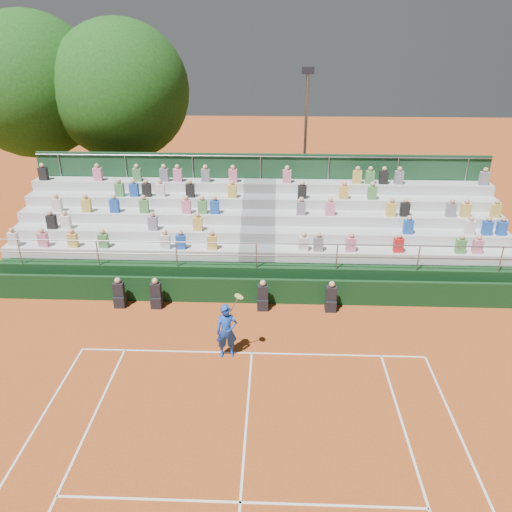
{
  "coord_description": "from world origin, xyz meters",
  "views": [
    {
      "loc": [
        0.64,
        -13.11,
        9.57
      ],
      "look_at": [
        0.0,
        3.5,
        1.8
      ],
      "focal_mm": 35.0,
      "sensor_mm": 36.0,
      "label": 1
    }
  ],
  "objects_px": {
    "tennis_player": "(227,331)",
    "floodlight_mast": "(306,132)",
    "tree_west": "(32,86)",
    "tree_east": "(121,91)"
  },
  "relations": [
    {
      "from": "tennis_player",
      "to": "tree_west",
      "type": "bearing_deg",
      "value": 130.19
    },
    {
      "from": "tree_west",
      "to": "floodlight_mast",
      "type": "height_order",
      "value": "tree_west"
    },
    {
      "from": "tree_east",
      "to": "floodlight_mast",
      "type": "bearing_deg",
      "value": 2.01
    },
    {
      "from": "tennis_player",
      "to": "floodlight_mast",
      "type": "relative_size",
      "value": 0.29
    },
    {
      "from": "tree_east",
      "to": "tennis_player",
      "type": "bearing_deg",
      "value": -63.53
    },
    {
      "from": "tennis_player",
      "to": "tree_west",
      "type": "xyz_separation_m",
      "value": [
        -10.87,
        12.86,
        5.81
      ]
    },
    {
      "from": "floodlight_mast",
      "to": "tree_west",
      "type": "bearing_deg",
      "value": -179.3
    },
    {
      "from": "tree_west",
      "to": "tree_east",
      "type": "height_order",
      "value": "tree_west"
    },
    {
      "from": "tennis_player",
      "to": "floodlight_mast",
      "type": "bearing_deg",
      "value": 77.19
    },
    {
      "from": "tennis_player",
      "to": "floodlight_mast",
      "type": "height_order",
      "value": "floodlight_mast"
    }
  ]
}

